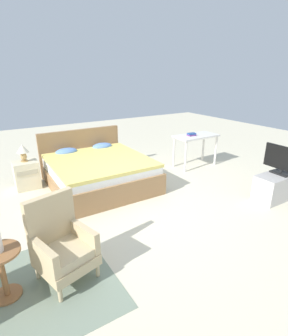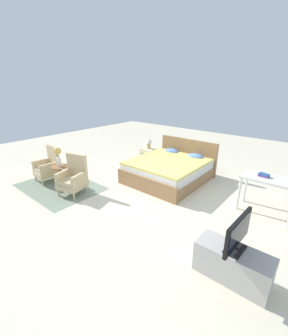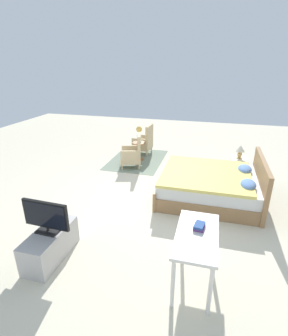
# 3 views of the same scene
# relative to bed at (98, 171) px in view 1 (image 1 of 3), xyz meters

# --- Properties ---
(ground_plane) EXTENTS (16.00, 16.00, 0.00)m
(ground_plane) POSITION_rel_bed_xyz_m (0.24, -1.18, -0.30)
(ground_plane) COLOR beige
(floor_rug) EXTENTS (2.10, 1.50, 0.01)m
(floor_rug) POSITION_rel_bed_xyz_m (-1.86, -2.19, -0.29)
(floor_rug) COLOR gray
(floor_rug) RESTS_ON ground_plane
(bed) EXTENTS (1.80, 2.04, 0.96)m
(bed) POSITION_rel_bed_xyz_m (0.00, 0.00, 0.00)
(bed) COLOR #997047
(bed) RESTS_ON ground_plane
(armchair_by_window_right) EXTENTS (0.67, 0.67, 0.92)m
(armchair_by_window_right) POSITION_rel_bed_xyz_m (-1.28, -2.13, 0.08)
(armchair_by_window_right) COLOR #CCB284
(armchair_by_window_right) RESTS_ON floor_rug
(side_table) EXTENTS (0.40, 0.40, 0.54)m
(side_table) POSITION_rel_bed_xyz_m (-1.86, -2.12, 0.04)
(side_table) COLOR #936038
(side_table) RESTS_ON ground_plane
(nightstand) EXTENTS (0.44, 0.41, 0.54)m
(nightstand) POSITION_rel_bed_xyz_m (-1.22, 0.60, -0.03)
(nightstand) COLOR beige
(nightstand) RESTS_ON ground_plane
(table_lamp) EXTENTS (0.22, 0.22, 0.33)m
(table_lamp) POSITION_rel_bed_xyz_m (-1.22, 0.60, 0.45)
(table_lamp) COLOR tan
(table_lamp) RESTS_ON nightstand
(tv_stand) EXTENTS (0.96, 0.40, 0.46)m
(tv_stand) POSITION_rel_bed_xyz_m (2.51, -2.22, -0.07)
(tv_stand) COLOR #B7B2AD
(tv_stand) RESTS_ON ground_plane
(tv_flatscreen) EXTENTS (0.21, 0.71, 0.49)m
(tv_flatscreen) POSITION_rel_bed_xyz_m (2.52, -2.22, 0.41)
(tv_flatscreen) COLOR black
(tv_flatscreen) RESTS_ON tv_stand
(vanity_desk) EXTENTS (1.04, 0.52, 0.75)m
(vanity_desk) POSITION_rel_bed_xyz_m (2.42, -0.14, 0.34)
(vanity_desk) COLOR silver
(vanity_desk) RESTS_ON ground_plane
(book_stack) EXTENTS (0.20, 0.15, 0.06)m
(book_stack) POSITION_rel_bed_xyz_m (2.29, -0.12, 0.48)
(book_stack) COLOR #66387A
(book_stack) RESTS_ON vanity_desk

